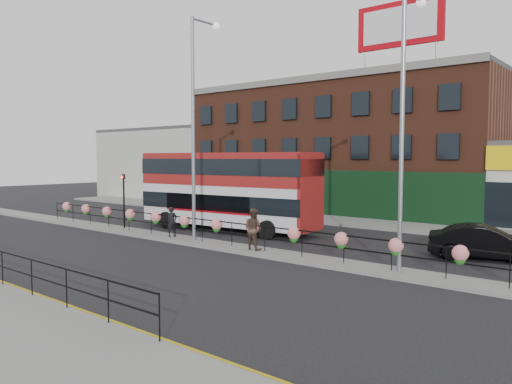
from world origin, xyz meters
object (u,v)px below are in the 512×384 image
Objects in this scene: lamp_column_west at (197,109)px; lamp_column_east at (405,106)px; pedestrian_a at (172,222)px; car at (485,243)px; double_decker_bus at (228,183)px; pedestrian_b at (253,229)px.

lamp_column_west is 10.91m from lamp_column_east.
lamp_column_west reaches higher than pedestrian_a.
pedestrian_a is at bearing -170.97° from lamp_column_west.
lamp_column_west is at bearing 179.85° from lamp_column_east.
lamp_column_east reaches higher than car.
double_decker_bus reaches higher than pedestrian_b.
lamp_column_west is (-12.52, -4.67, 6.01)m from car.
pedestrian_a is at bearing -1.51° from pedestrian_b.
lamp_column_east is at bearing -77.49° from pedestrian_a.
car is 15.03m from pedestrian_a.
lamp_column_west is at bearing -68.29° from double_decker_bus.
lamp_column_west reaches higher than car.
car is at bearing -150.04° from pedestrian_b.
lamp_column_east reaches higher than pedestrian_b.
pedestrian_a reaches higher than car.
pedestrian_b is 8.60m from lamp_column_east.
pedestrian_b is 6.92m from lamp_column_west.
lamp_column_east is (12.58, 0.24, 5.25)m from pedestrian_a.
double_decker_bus is 13.47m from lamp_column_east.
car is at bearing 20.45° from lamp_column_west.
double_decker_bus is at bearing 162.57° from lamp_column_east.
lamp_column_west reaches higher than pedestrian_b.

